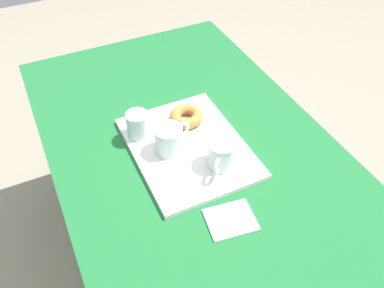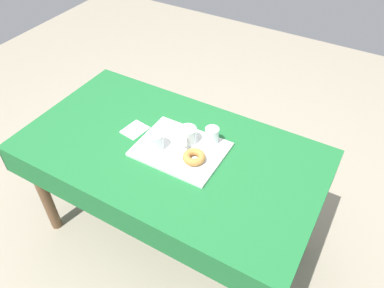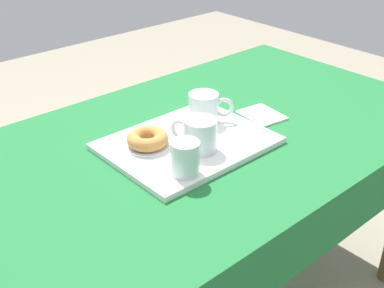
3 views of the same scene
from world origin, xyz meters
name	(u,v)px [view 1 (image 1 of 3)]	position (x,y,z in m)	size (l,w,h in m)	color
ground_plane	(198,273)	(0.00, 0.00, 0.00)	(6.00, 6.00, 0.00)	gray
dining_table	(201,179)	(0.00, 0.00, 0.63)	(1.55, 0.86, 0.73)	#1E6B33
serving_tray	(188,147)	(-0.05, -0.02, 0.74)	(0.44, 0.34, 0.02)	white
tea_mug_left	(169,140)	(-0.06, -0.08, 0.79)	(0.09, 0.13, 0.09)	silver
tea_mug_right	(221,154)	(0.06, 0.04, 0.79)	(0.11, 0.11, 0.09)	silver
water_glass_near	(138,126)	(-0.17, -0.14, 0.78)	(0.07, 0.07, 0.09)	silver
donut_plate_left	(187,121)	(-0.16, 0.02, 0.75)	(0.12, 0.12, 0.01)	silver
sugar_donut_left	(187,116)	(-0.16, 0.02, 0.77)	(0.11, 0.11, 0.04)	#BC7F3D
paper_napkin	(230,220)	(0.24, -0.03, 0.73)	(0.11, 0.13, 0.01)	white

